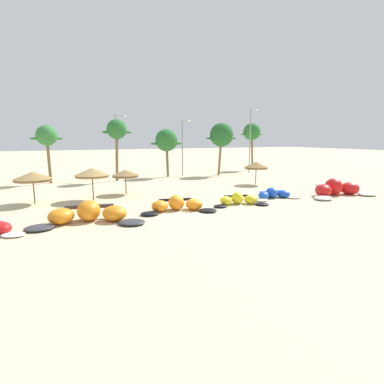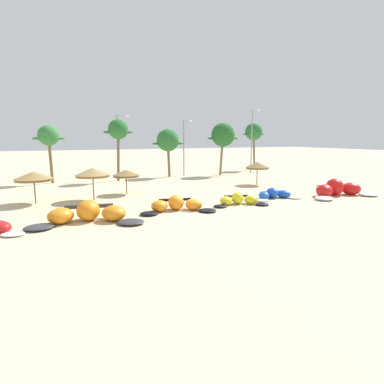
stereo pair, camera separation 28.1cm
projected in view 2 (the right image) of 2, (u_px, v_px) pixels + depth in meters
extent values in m
plane|color=beige|center=(189.00, 210.00, 24.31)|extent=(260.00, 260.00, 0.00)
ellipsoid|color=red|center=(1.00, 227.00, 18.27)|extent=(1.54, 1.67, 0.71)
ellipsoid|color=white|center=(13.00, 234.00, 17.85)|extent=(1.66, 1.51, 0.19)
ellipsoid|color=#333338|center=(39.00, 227.00, 19.06)|extent=(1.96, 1.76, 0.28)
ellipsoid|color=orange|center=(61.00, 216.00, 20.31)|extent=(2.34, 2.33, 1.03)
ellipsoid|color=orange|center=(88.00, 210.00, 21.06)|extent=(1.88, 2.05, 1.39)
ellipsoid|color=orange|center=(114.00, 213.00, 21.04)|extent=(2.10, 2.22, 1.03)
ellipsoid|color=#333338|center=(131.00, 222.00, 20.25)|extent=(2.31, 2.24, 0.28)
cylinder|color=#333338|center=(89.00, 206.00, 21.62)|extent=(3.24, 0.98, 0.30)
cube|color=#333338|center=(88.00, 211.00, 20.89)|extent=(1.29, 0.87, 0.04)
ellipsoid|color=black|center=(149.00, 213.00, 22.62)|extent=(1.54, 1.40, 0.24)
ellipsoid|color=orange|center=(159.00, 206.00, 23.61)|extent=(1.85, 1.84, 0.87)
ellipsoid|color=orange|center=(176.00, 202.00, 24.20)|extent=(1.48, 1.61, 1.18)
ellipsoid|color=orange|center=(194.00, 204.00, 24.19)|extent=(1.66, 1.75, 0.87)
ellipsoid|color=black|center=(207.00, 210.00, 23.57)|extent=(1.82, 1.77, 0.24)
cylinder|color=black|center=(175.00, 200.00, 24.65)|extent=(2.57, 0.77, 0.23)
cube|color=black|center=(176.00, 203.00, 24.07)|extent=(1.02, 0.69, 0.04)
ellipsoid|color=black|center=(220.00, 206.00, 25.13)|extent=(1.26, 1.12, 0.20)
ellipsoid|color=yellow|center=(226.00, 201.00, 25.92)|extent=(1.53, 1.52, 0.74)
ellipsoid|color=yellow|center=(237.00, 198.00, 26.38)|extent=(1.25, 1.36, 1.00)
ellipsoid|color=yellow|center=(251.00, 200.00, 26.34)|extent=(1.35, 1.44, 0.74)
ellipsoid|color=black|center=(262.00, 204.00, 25.82)|extent=(1.52, 1.47, 0.20)
cylinder|color=black|center=(236.00, 196.00, 26.76)|extent=(2.10, 0.69, 0.19)
cube|color=black|center=(238.00, 198.00, 26.27)|extent=(0.85, 0.59, 0.04)
ellipsoid|color=white|center=(262.00, 200.00, 27.52)|extent=(1.55, 1.30, 0.19)
ellipsoid|color=blue|center=(264.00, 195.00, 28.37)|extent=(1.59, 1.65, 0.72)
ellipsoid|color=blue|center=(272.00, 193.00, 28.97)|extent=(1.06, 1.40, 0.97)
ellipsoid|color=blue|center=(284.00, 194.00, 29.12)|extent=(1.52, 1.64, 0.72)
ellipsoid|color=white|center=(294.00, 198.00, 28.75)|extent=(1.61, 1.43, 0.19)
cylinder|color=white|center=(269.00, 191.00, 29.39)|extent=(2.06, 0.33, 0.19)
cube|color=white|center=(273.00, 193.00, 28.85)|extent=(0.78, 0.53, 0.04)
ellipsoid|color=white|center=(324.00, 198.00, 28.05)|extent=(2.15, 1.97, 0.33)
ellipsoid|color=red|center=(324.00, 191.00, 29.39)|extent=(2.31, 2.35, 1.21)
ellipsoid|color=red|center=(335.00, 187.00, 30.34)|extent=(1.63, 1.88, 1.64)
ellipsoid|color=red|center=(351.00, 189.00, 30.59)|extent=(2.23, 2.32, 1.21)
ellipsoid|color=white|center=(368.00, 194.00, 30.02)|extent=(2.25, 2.11, 0.33)
cylinder|color=white|center=(330.00, 185.00, 30.89)|extent=(3.24, 0.49, 0.29)
cube|color=white|center=(336.00, 187.00, 30.18)|extent=(1.21, 0.72, 0.04)
cylinder|color=brown|center=(35.00, 191.00, 26.46)|extent=(0.10, 0.10, 2.14)
cone|color=olive|center=(33.00, 175.00, 26.22)|extent=(3.12, 3.12, 0.61)
cylinder|color=olive|center=(34.00, 180.00, 26.29)|extent=(2.96, 2.96, 0.20)
cylinder|color=brown|center=(93.00, 188.00, 27.89)|extent=(0.10, 0.10, 2.29)
cone|color=#9E7F4C|center=(92.00, 171.00, 27.64)|extent=(3.07, 3.07, 0.63)
cylinder|color=olive|center=(93.00, 176.00, 27.71)|extent=(2.92, 2.92, 0.20)
cylinder|color=brown|center=(126.00, 184.00, 30.99)|extent=(0.10, 0.10, 1.91)
cone|color=olive|center=(126.00, 172.00, 30.78)|extent=(2.67, 2.67, 0.53)
cylinder|color=brown|center=(126.00, 176.00, 30.84)|extent=(2.54, 2.54, 0.20)
cylinder|color=brown|center=(257.00, 176.00, 37.21)|extent=(0.10, 0.10, 2.10)
cone|color=olive|center=(257.00, 165.00, 36.98)|extent=(2.83, 2.83, 0.63)
cylinder|color=brown|center=(257.00, 168.00, 37.05)|extent=(2.69, 2.69, 0.20)
cylinder|color=brown|center=(51.00, 160.00, 38.17)|extent=(0.43, 0.36, 5.85)
sphere|color=#337A38|center=(48.00, 135.00, 37.66)|extent=(2.48, 2.48, 2.48)
ellipsoid|color=#337A38|center=(40.00, 139.00, 37.31)|extent=(1.74, 0.50, 0.36)
ellipsoid|color=#337A38|center=(58.00, 139.00, 38.13)|extent=(1.74, 0.50, 0.36)
cylinder|color=brown|center=(118.00, 155.00, 40.19)|extent=(0.59, 0.36, 6.65)
sphere|color=#286B2D|center=(118.00, 129.00, 39.67)|extent=(2.55, 2.55, 2.55)
ellipsoid|color=#286B2D|center=(110.00, 132.00, 39.31)|extent=(1.79, 0.50, 0.36)
ellipsoid|color=#286B2D|center=(126.00, 132.00, 40.16)|extent=(1.79, 0.50, 0.36)
cylinder|color=brown|center=(169.00, 159.00, 44.61)|extent=(0.52, 0.36, 5.23)
sphere|color=#286B2D|center=(168.00, 140.00, 44.13)|extent=(3.18, 3.18, 3.18)
ellipsoid|color=#286B2D|center=(159.00, 144.00, 43.69)|extent=(2.22, 0.50, 0.36)
ellipsoid|color=#286B2D|center=(176.00, 144.00, 44.74)|extent=(2.22, 0.50, 0.36)
cylinder|color=#7F6647|center=(222.00, 155.00, 46.39)|extent=(0.75, 0.36, 6.01)
sphere|color=#236028|center=(223.00, 135.00, 45.95)|extent=(3.49, 3.49, 3.49)
ellipsoid|color=#236028|center=(215.00, 138.00, 45.47)|extent=(2.44, 0.50, 0.36)
ellipsoid|color=#236028|center=(231.00, 138.00, 46.62)|extent=(2.44, 0.50, 0.36)
cylinder|color=brown|center=(254.00, 151.00, 54.30)|extent=(0.75, 0.36, 6.61)
sphere|color=#286B2D|center=(254.00, 132.00, 53.65)|extent=(2.97, 2.97, 2.97)
ellipsoid|color=#286B2D|center=(248.00, 134.00, 53.24)|extent=(2.08, 0.50, 0.36)
ellipsoid|color=#286B2D|center=(259.00, 134.00, 54.22)|extent=(2.08, 0.50, 0.36)
cylinder|color=gray|center=(118.00, 147.00, 42.63)|extent=(0.18, 0.18, 8.67)
cylinder|color=gray|center=(122.00, 116.00, 42.19)|extent=(1.35, 0.10, 0.10)
ellipsoid|color=silver|center=(127.00, 116.00, 42.47)|extent=(0.56, 0.24, 0.20)
cylinder|color=gray|center=(184.00, 148.00, 45.55)|extent=(0.18, 0.18, 8.11)
cylinder|color=gray|center=(187.00, 121.00, 45.10)|extent=(1.07, 0.10, 0.10)
ellipsoid|color=silver|center=(190.00, 121.00, 45.32)|extent=(0.56, 0.24, 0.20)
cylinder|color=gray|center=(252.00, 141.00, 49.04)|extent=(0.18, 0.18, 9.99)
cylinder|color=gray|center=(256.00, 110.00, 48.44)|extent=(1.17, 0.10, 0.10)
ellipsoid|color=silver|center=(259.00, 110.00, 48.69)|extent=(0.56, 0.24, 0.20)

